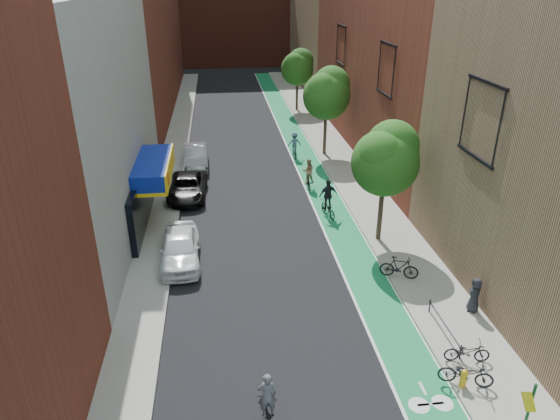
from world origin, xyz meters
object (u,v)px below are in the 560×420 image
object	(u,v)px
cyclist_lane_mid	(328,202)
fire_hydrant	(464,378)
cyclist_lane_near	(308,176)
pedestrian	(475,295)
cyclist_lane_far	(294,146)
parked_car_black	(187,187)
cyclist_lead	(267,408)
parked_car_silver	(196,156)
parked_car_white	(180,248)

from	to	relation	value
cyclist_lane_mid	fire_hydrant	bearing A→B (deg)	83.64
cyclist_lane_near	cyclist_lane_mid	xyz separation A→B (m)	(0.41, -4.25, 0.03)
pedestrian	cyclist_lane_far	bearing A→B (deg)	-142.91
parked_car_black	fire_hydrant	size ratio (longest dim) A/B	7.03
cyclist_lane_mid	parked_car_black	bearing A→B (deg)	-37.61
cyclist_lane_far	fire_hydrant	xyz separation A→B (m)	(2.10, -24.16, -0.39)
parked_car_black	cyclist_lane_near	world-z (taller)	cyclist_lane_near
parked_car_black	cyclist_lead	distance (m)	18.47
fire_hydrant	cyclist_lane_near	bearing A→B (deg)	96.62
parked_car_black	pedestrian	size ratio (longest dim) A/B	3.20
parked_car_black	fire_hydrant	distance (m)	20.16
cyclist_lead	cyclist_lane_near	distance (m)	19.28
parked_car_silver	fire_hydrant	world-z (taller)	parked_car_silver
parked_car_silver	parked_car_white	bearing A→B (deg)	-93.25
parked_car_silver	cyclist_lane_near	bearing A→B (deg)	-35.67
parked_car_white	parked_car_black	xyz separation A→B (m)	(0.00, 7.94, -0.11)
cyclist_lead	fire_hydrant	size ratio (longest dim) A/B	2.84
parked_car_white	cyclist_lead	size ratio (longest dim) A/B	2.36
parked_car_black	cyclist_lane_far	xyz separation A→B (m)	(7.80, 6.61, 0.23)
cyclist_lead	cyclist_lane_far	xyz separation A→B (m)	(4.58, 24.79, 0.24)
parked_car_black	cyclist_lane_mid	distance (m)	9.00
cyclist_lane_near	pedestrian	xyz separation A→B (m)	(4.40, -14.14, 0.08)
parked_car_black	cyclist_lane_far	world-z (taller)	cyclist_lane_far
parked_car_white	parked_car_silver	size ratio (longest dim) A/B	0.99
parked_car_black	cyclist_lane_near	distance (m)	7.82
cyclist_lane_mid	fire_hydrant	world-z (taller)	cyclist_lane_mid
fire_hydrant	pedestrian	bearing A→B (deg)	59.85
parked_car_silver	cyclist_lane_far	world-z (taller)	cyclist_lane_far
cyclist_lane_near	cyclist_lane_far	bearing A→B (deg)	-85.90
cyclist_lane_mid	cyclist_lane_near	bearing A→B (deg)	-97.86
cyclist_lane_far	fire_hydrant	bearing A→B (deg)	91.93
parked_car_white	fire_hydrant	distance (m)	13.80
cyclist_lead	cyclist_lane_far	world-z (taller)	cyclist_lane_far
cyclist_lead	parked_car_silver	bearing A→B (deg)	-85.87
parked_car_white	fire_hydrant	xyz separation A→B (m)	(9.90, -9.61, -0.27)
cyclist_lane_near	parked_car_silver	bearing A→B (deg)	-30.02
parked_car_black	parked_car_silver	distance (m)	5.58
fire_hydrant	parked_car_black	bearing A→B (deg)	119.42
parked_car_black	fire_hydrant	world-z (taller)	parked_car_black
parked_car_silver	fire_hydrant	bearing A→B (deg)	-69.21
cyclist_lane_far	parked_car_white	bearing A→B (deg)	58.77
parked_car_black	cyclist_lane_far	bearing A→B (deg)	42.63
parked_car_silver	pedestrian	xyz separation A→B (m)	(11.80, -19.16, 0.14)
parked_car_black	cyclist_lane_mid	xyz separation A→B (m)	(8.21, -3.70, 0.18)
parked_car_silver	pedestrian	world-z (taller)	pedestrian
pedestrian	cyclist_lead	bearing A→B (deg)	-38.14
parked_car_silver	parked_car_black	bearing A→B (deg)	-95.65
parked_car_black	cyclist_lead	bearing A→B (deg)	-77.60
cyclist_lead	cyclist_lane_near	xyz separation A→B (m)	(4.58, 18.73, 0.16)
parked_car_white	pedestrian	xyz separation A→B (m)	(12.20, -5.65, 0.12)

